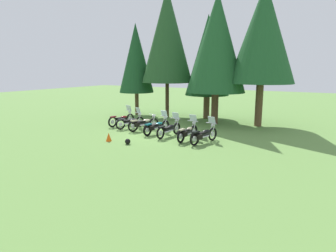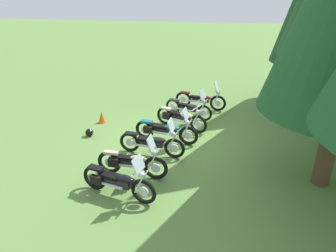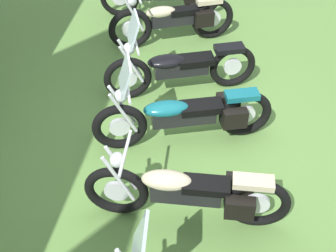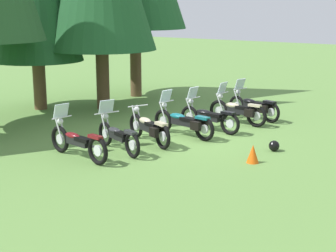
{
  "view_description": "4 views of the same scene",
  "coord_description": "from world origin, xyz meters",
  "px_view_note": "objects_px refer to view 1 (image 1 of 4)",
  "views": [
    {
      "loc": [
        9.49,
        -15.12,
        3.96
      ],
      "look_at": [
        0.84,
        -0.03,
        0.56
      ],
      "focal_mm": 31.5,
      "sensor_mm": 36.0,
      "label": 1
    },
    {
      "loc": [
        10.29,
        1.74,
        5.35
      ],
      "look_at": [
        0.08,
        0.06,
        0.65
      ],
      "focal_mm": 33.57,
      "sensor_mm": 36.0,
      "label": 2
    },
    {
      "loc": [
        -4.33,
        1.56,
        4.47
      ],
      "look_at": [
        -0.21,
        0.27,
        0.55
      ],
      "focal_mm": 50.0,
      "sensor_mm": 36.0,
      "label": 3
    },
    {
      "loc": [
        -12.91,
        -8.35,
        3.98
      ],
      "look_at": [
        -1.09,
        -0.23,
        0.57
      ],
      "focal_mm": 54.89,
      "sensor_mm": 36.0,
      "label": 4
    }
  ],
  "objects_px": {
    "motorcycle_2": "(143,123)",
    "pine_tree_4": "(263,34)",
    "motorcycle_1": "(131,122)",
    "dropped_helmet": "(128,142)",
    "motorcycle_4": "(169,129)",
    "motorcycle_5": "(187,132)",
    "motorcycle_0": "(122,119)",
    "pine_tree_3": "(217,43)",
    "pine_tree_2": "(208,56)",
    "motorcycle_6": "(204,135)",
    "pine_tree_0": "(136,58)",
    "pine_tree_1": "(167,35)",
    "traffic_cone": "(109,137)",
    "motorcycle_3": "(156,126)"
  },
  "relations": [
    {
      "from": "motorcycle_6",
      "to": "pine_tree_0",
      "type": "xyz_separation_m",
      "value": [
        -8.95,
        6.34,
        4.32
      ]
    },
    {
      "from": "motorcycle_6",
      "to": "pine_tree_0",
      "type": "relative_size",
      "value": 0.29
    },
    {
      "from": "pine_tree_2",
      "to": "motorcycle_2",
      "type": "bearing_deg",
      "value": -104.49
    },
    {
      "from": "pine_tree_2",
      "to": "dropped_helmet",
      "type": "bearing_deg",
      "value": -92.27
    },
    {
      "from": "pine_tree_2",
      "to": "traffic_cone",
      "type": "xyz_separation_m",
      "value": [
        -1.72,
        -9.85,
        -4.7
      ]
    },
    {
      "from": "motorcycle_6",
      "to": "pine_tree_4",
      "type": "relative_size",
      "value": 0.24
    },
    {
      "from": "motorcycle_2",
      "to": "pine_tree_4",
      "type": "xyz_separation_m",
      "value": [
        6.1,
        5.26,
        5.76
      ]
    },
    {
      "from": "pine_tree_2",
      "to": "motorcycle_5",
      "type": "bearing_deg",
      "value": -75.17
    },
    {
      "from": "motorcycle_2",
      "to": "traffic_cone",
      "type": "bearing_deg",
      "value": -156.66
    },
    {
      "from": "traffic_cone",
      "to": "pine_tree_0",
      "type": "bearing_deg",
      "value": 116.25
    },
    {
      "from": "motorcycle_5",
      "to": "pine_tree_3",
      "type": "bearing_deg",
      "value": 9.07
    },
    {
      "from": "pine_tree_2",
      "to": "motorcycle_3",
      "type": "bearing_deg",
      "value": -93.59
    },
    {
      "from": "pine_tree_3",
      "to": "traffic_cone",
      "type": "xyz_separation_m",
      "value": [
        -3.17,
        -7.89,
        -5.46
      ]
    },
    {
      "from": "pine_tree_2",
      "to": "dropped_helmet",
      "type": "height_order",
      "value": "pine_tree_2"
    },
    {
      "from": "motorcycle_2",
      "to": "pine_tree_0",
      "type": "height_order",
      "value": "pine_tree_0"
    },
    {
      "from": "motorcycle_1",
      "to": "dropped_helmet",
      "type": "xyz_separation_m",
      "value": [
        2.46,
        -3.57,
        -0.3
      ]
    },
    {
      "from": "pine_tree_3",
      "to": "traffic_cone",
      "type": "distance_m",
      "value": 10.1
    },
    {
      "from": "pine_tree_2",
      "to": "pine_tree_3",
      "type": "distance_m",
      "value": 2.56
    },
    {
      "from": "pine_tree_1",
      "to": "pine_tree_4",
      "type": "relative_size",
      "value": 1.08
    },
    {
      "from": "motorcycle_2",
      "to": "pine_tree_3",
      "type": "height_order",
      "value": "pine_tree_3"
    },
    {
      "from": "motorcycle_0",
      "to": "motorcycle_1",
      "type": "height_order",
      "value": "motorcycle_0"
    },
    {
      "from": "pine_tree_1",
      "to": "pine_tree_4",
      "type": "height_order",
      "value": "pine_tree_1"
    },
    {
      "from": "motorcycle_1",
      "to": "motorcycle_6",
      "type": "relative_size",
      "value": 0.94
    },
    {
      "from": "motorcycle_2",
      "to": "pine_tree_1",
      "type": "xyz_separation_m",
      "value": [
        -1.43,
        5.6,
        6.08
      ]
    },
    {
      "from": "motorcycle_0",
      "to": "pine_tree_3",
      "type": "relative_size",
      "value": 0.26
    },
    {
      "from": "motorcycle_1",
      "to": "traffic_cone",
      "type": "bearing_deg",
      "value": -141.43
    },
    {
      "from": "pine_tree_4",
      "to": "traffic_cone",
      "type": "relative_size",
      "value": 19.87
    },
    {
      "from": "traffic_cone",
      "to": "motorcycle_6",
      "type": "bearing_deg",
      "value": 24.95
    },
    {
      "from": "motorcycle_1",
      "to": "motorcycle_4",
      "type": "distance_m",
      "value": 3.59
    },
    {
      "from": "motorcycle_2",
      "to": "motorcycle_4",
      "type": "height_order",
      "value": "motorcycle_4"
    },
    {
      "from": "motorcycle_3",
      "to": "pine_tree_2",
      "type": "height_order",
      "value": "pine_tree_2"
    },
    {
      "from": "motorcycle_4",
      "to": "motorcycle_5",
      "type": "distance_m",
      "value": 1.42
    },
    {
      "from": "motorcycle_4",
      "to": "pine_tree_0",
      "type": "height_order",
      "value": "pine_tree_0"
    },
    {
      "from": "motorcycle_0",
      "to": "motorcycle_2",
      "type": "relative_size",
      "value": 1.1
    },
    {
      "from": "motorcycle_0",
      "to": "pine_tree_0",
      "type": "xyz_separation_m",
      "value": [
        -1.96,
        4.54,
        4.34
      ]
    },
    {
      "from": "motorcycle_1",
      "to": "motorcycle_4",
      "type": "xyz_separation_m",
      "value": [
        3.48,
        -0.88,
        0.01
      ]
    },
    {
      "from": "pine_tree_1",
      "to": "motorcycle_2",
      "type": "bearing_deg",
      "value": -75.68
    },
    {
      "from": "motorcycle_1",
      "to": "pine_tree_4",
      "type": "relative_size",
      "value": 0.22
    },
    {
      "from": "pine_tree_4",
      "to": "motorcycle_5",
      "type": "bearing_deg",
      "value": -111.07
    },
    {
      "from": "pine_tree_3",
      "to": "motorcycle_5",
      "type": "bearing_deg",
      "value": -84.39
    },
    {
      "from": "pine_tree_0",
      "to": "dropped_helmet",
      "type": "xyz_separation_m",
      "value": [
        5.54,
        -8.56,
        -4.65
      ]
    },
    {
      "from": "pine_tree_1",
      "to": "traffic_cone",
      "type": "xyz_separation_m",
      "value": [
        1.4,
        -8.92,
        -6.31
      ]
    },
    {
      "from": "pine_tree_1",
      "to": "pine_tree_2",
      "type": "height_order",
      "value": "pine_tree_1"
    },
    {
      "from": "motorcycle_6",
      "to": "pine_tree_1",
      "type": "xyz_separation_m",
      "value": [
        -6.13,
        6.72,
        6.07
      ]
    },
    {
      "from": "motorcycle_2",
      "to": "motorcycle_5",
      "type": "height_order",
      "value": "motorcycle_5"
    },
    {
      "from": "motorcycle_4",
      "to": "pine_tree_3",
      "type": "distance_m",
      "value": 7.43
    },
    {
      "from": "motorcycle_3",
      "to": "pine_tree_0",
      "type": "distance_m",
      "value": 8.97
    },
    {
      "from": "pine_tree_1",
      "to": "motorcycle_3",
      "type": "bearing_deg",
      "value": -65.86
    },
    {
      "from": "pine_tree_0",
      "to": "pine_tree_4",
      "type": "distance_m",
      "value": 10.44
    },
    {
      "from": "motorcycle_1",
      "to": "pine_tree_4",
      "type": "xyz_separation_m",
      "value": [
        7.26,
        5.03,
        5.77
      ]
    }
  ]
}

